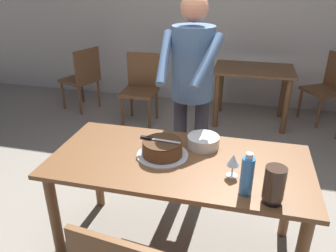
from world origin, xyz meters
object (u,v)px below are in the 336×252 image
(plate_stack, at_px, (203,142))
(background_table, at_px, (253,80))
(cake_knife, at_px, (152,139))
(background_chair_0, at_px, (83,77))
(wine_glass_near, at_px, (233,161))
(water_bottle, at_px, (247,175))
(background_chair_1, at_px, (141,86))
(main_dining_table, at_px, (179,174))
(background_chair_2, at_px, (329,86))
(cake_on_platter, at_px, (162,149))
(hurricane_lamp, at_px, (274,185))
(person_cutting_cake, at_px, (192,83))

(plate_stack, height_order, background_table, plate_stack)
(cake_knife, distance_m, background_chair_0, 2.92)
(wine_glass_near, bearing_deg, water_bottle, -62.61)
(water_bottle, xyz_separation_m, background_chair_1, (-1.40, 2.41, -0.37))
(main_dining_table, height_order, background_chair_2, background_chair_2)
(cake_on_platter, bearing_deg, background_chair_0, 127.75)
(main_dining_table, height_order, plate_stack, plate_stack)
(main_dining_table, relative_size, plate_stack, 7.59)
(hurricane_lamp, bearing_deg, main_dining_table, 151.43)
(person_cutting_cake, bearing_deg, background_chair_0, 137.30)
(cake_on_platter, bearing_deg, person_cutting_cake, 82.45)
(main_dining_table, bearing_deg, background_chair_2, 62.40)
(wine_glass_near, height_order, hurricane_lamp, hurricane_lamp)
(wine_glass_near, xyz_separation_m, person_cutting_cake, (-0.38, 0.72, 0.22))
(main_dining_table, xyz_separation_m, plate_stack, (0.12, 0.21, 0.15))
(cake_on_platter, bearing_deg, main_dining_table, -8.28)
(background_chair_0, distance_m, background_chair_1, 0.97)
(person_cutting_cake, relative_size, background_chair_0, 1.91)
(plate_stack, bearing_deg, background_chair_2, 62.68)
(water_bottle, height_order, hurricane_lamp, water_bottle)
(main_dining_table, relative_size, background_chair_1, 1.86)
(background_chair_0, bearing_deg, plate_stack, -46.29)
(main_dining_table, distance_m, background_chair_1, 2.36)
(plate_stack, bearing_deg, person_cutting_cake, 111.92)
(background_chair_1, bearing_deg, cake_knife, -69.68)
(cake_knife, relative_size, wine_glass_near, 1.88)
(water_bottle, bearing_deg, background_table, 89.46)
(hurricane_lamp, xyz_separation_m, background_chair_2, (0.87, 3.05, -0.37))
(hurricane_lamp, height_order, person_cutting_cake, person_cutting_cake)
(background_table, bearing_deg, hurricane_lamp, -87.67)
(background_chair_1, bearing_deg, wine_glass_near, -59.69)
(plate_stack, xyz_separation_m, background_table, (0.33, 2.25, -0.21))
(cake_on_platter, height_order, background_chair_0, background_chair_0)
(main_dining_table, distance_m, cake_on_platter, 0.20)
(plate_stack, xyz_separation_m, person_cutting_cake, (-0.16, 0.40, 0.29))
(person_cutting_cake, xyz_separation_m, background_chair_1, (-0.94, 1.53, -0.58))
(main_dining_table, height_order, cake_on_platter, cake_on_platter)
(background_chair_1, distance_m, background_chair_2, 2.48)
(background_chair_0, bearing_deg, cake_on_platter, -52.25)
(water_bottle, relative_size, hurricane_lamp, 1.19)
(cake_on_platter, xyz_separation_m, person_cutting_cake, (0.08, 0.59, 0.27))
(water_bottle, height_order, background_chair_0, water_bottle)
(person_cutting_cake, distance_m, background_chair_0, 2.62)
(cake_on_platter, distance_m, water_bottle, 0.61)
(water_bottle, distance_m, person_cutting_cake, 1.01)
(cake_knife, xyz_separation_m, wine_glass_near, (0.53, -0.13, -0.01))
(plate_stack, relative_size, water_bottle, 0.88)
(cake_knife, bearing_deg, person_cutting_cake, 75.65)
(cake_knife, distance_m, wine_glass_near, 0.55)
(plate_stack, bearing_deg, cake_knife, -149.10)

